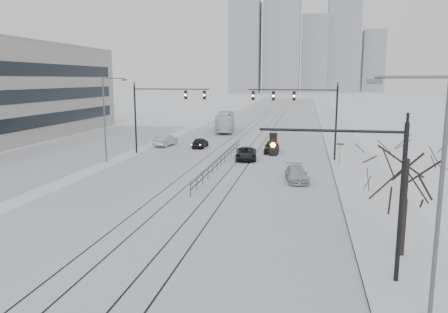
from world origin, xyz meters
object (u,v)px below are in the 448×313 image
bare_tree (407,169)px  traffic_mast_near (363,180)px  sedan_sb_inner (200,143)px  sedan_sb_outer (166,140)px  sedan_nb_far (272,147)px  sedan_nb_front (246,154)px  sedan_nb_right (297,174)px  box_truck (225,122)px

bare_tree → traffic_mast_near: bearing=-128.8°
sedan_sb_inner → sedan_sb_outer: 4.86m
sedan_sb_inner → sedan_nb_far: size_ratio=0.90×
sedan_nb_front → sedan_nb_right: 10.98m
bare_tree → sedan_nb_far: (-8.81, 30.25, -3.77)m
traffic_mast_near → sedan_nb_right: (-3.07, 18.66, -3.93)m
bare_tree → sedan_sb_outer: bearing=124.9°
traffic_mast_near → sedan_sb_outer: bearing=119.8°
sedan_nb_far → box_truck: (-9.42, 20.16, 0.89)m
sedan_nb_front → bare_tree: bearing=-73.0°
box_truck → sedan_nb_far: bearing=107.0°
sedan_nb_front → sedan_sb_outer: bearing=139.0°
sedan_sb_inner → box_truck: box_truck is taller
traffic_mast_near → sedan_nb_far: 34.08m
sedan_nb_far → traffic_mast_near: bearing=-80.3°
sedan_nb_front → sedan_nb_right: sedan_nb_front is taller
traffic_mast_near → bare_tree: (2.41, 3.00, -0.07)m
sedan_sb_outer → box_truck: bearing=-96.6°
traffic_mast_near → sedan_sb_outer: 41.63m
traffic_mast_near → sedan_sb_outer: (-20.60, 35.98, -3.82)m
sedan_nb_right → sedan_nb_far: size_ratio=1.03×
traffic_mast_near → sedan_nb_far: traffic_mast_near is taller
bare_tree → sedan_sb_outer: size_ratio=1.36×
traffic_mast_near → sedan_sb_outer: traffic_mast_near is taller
sedan_sb_outer → box_truck: size_ratio=0.39×
sedan_nb_right → box_truck: bearing=102.1°
sedan_nb_right → bare_tree: bearing=-78.8°
sedan_sb_inner → sedan_nb_front: (6.98, -7.36, 0.01)m
sedan_nb_front → sedan_nb_far: size_ratio=1.13×
sedan_sb_outer → sedan_nb_far: size_ratio=1.06×
traffic_mast_near → sedan_nb_front: size_ratio=1.46×
sedan_nb_front → sedan_nb_far: 5.74m
box_truck → sedan_nb_front: bearing=97.5°
sedan_nb_right → sedan_nb_front: bearing=113.3°
traffic_mast_near → sedan_sb_inner: bearing=114.0°
sedan_sb_outer → sedan_nb_right: size_ratio=1.03×
sedan_sb_outer → sedan_nb_right: (17.53, -17.31, -0.11)m
box_truck → traffic_mast_near: bearing=98.5°
sedan_nb_front → sedan_nb_far: bearing=58.2°
bare_tree → sedan_nb_front: size_ratio=1.27×
sedan_sb_inner → sedan_nb_front: 10.14m
bare_tree → sedan_nb_far: bearing=106.2°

